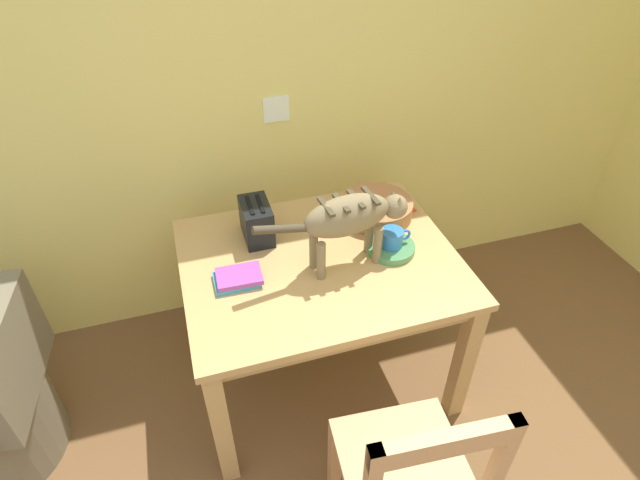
% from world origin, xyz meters
% --- Properties ---
extents(wall_rear, '(4.93, 0.11, 2.50)m').
position_xyz_m(wall_rear, '(-0.00, 2.10, 1.25)').
color(wall_rear, '#EDDC71').
rests_on(wall_rear, ground_plane).
extents(dining_table, '(1.14, 0.91, 0.73)m').
position_xyz_m(dining_table, '(0.07, 1.42, 0.64)').
color(dining_table, tan).
rests_on(dining_table, ground_plane).
extents(cat, '(0.64, 0.17, 0.33)m').
position_xyz_m(cat, '(0.17, 1.36, 0.96)').
color(cat, olive).
rests_on(cat, dining_table).
extents(saucer_bowl, '(0.21, 0.21, 0.03)m').
position_xyz_m(saucer_bowl, '(0.37, 1.38, 0.74)').
color(saucer_bowl, '#4C8A52').
rests_on(saucer_bowl, dining_table).
extents(coffee_mug, '(0.13, 0.10, 0.08)m').
position_xyz_m(coffee_mug, '(0.37, 1.38, 0.80)').
color(coffee_mug, '#2C76C7').
rests_on(coffee_mug, saucer_bowl).
extents(magazine, '(0.31, 0.24, 0.01)m').
position_xyz_m(magazine, '(0.45, 1.67, 0.73)').
color(magazine, '#E54229').
rests_on(magazine, dining_table).
extents(book_stack, '(0.19, 0.13, 0.04)m').
position_xyz_m(book_stack, '(-0.28, 1.38, 0.75)').
color(book_stack, '#3992C4').
rests_on(book_stack, dining_table).
extents(wicker_basket, '(0.33, 0.33, 0.08)m').
position_xyz_m(wicker_basket, '(0.41, 1.63, 0.77)').
color(wicker_basket, '#AF7246').
rests_on(wicker_basket, dining_table).
extents(toaster, '(0.12, 0.20, 0.18)m').
position_xyz_m(toaster, '(-0.15, 1.64, 0.81)').
color(toaster, black).
rests_on(toaster, dining_table).
extents(wooden_chair_near, '(0.45, 0.45, 0.95)m').
position_xyz_m(wooden_chair_near, '(0.11, 0.58, 0.47)').
color(wooden_chair_near, tan).
rests_on(wooden_chair_near, ground_plane).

